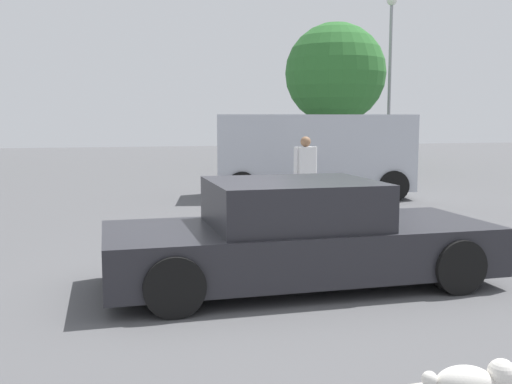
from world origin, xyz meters
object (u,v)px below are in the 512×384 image
sedan_foreground (298,237)px  light_post_near (390,54)px  pedestrian (305,167)px  van_white (312,153)px  dog (472,382)px

sedan_foreground → light_post_near: bearing=59.8°
sedan_foreground → pedestrian: (2.11, 5.45, 0.40)m
sedan_foreground → van_white: size_ratio=0.89×
pedestrian → light_post_near: size_ratio=0.22×
van_white → light_post_near: light_post_near is taller
light_post_near → sedan_foreground: bearing=-121.2°
sedan_foreground → dog: (0.01, -3.43, -0.33)m
sedan_foreground → dog: size_ratio=7.34×
pedestrian → light_post_near: light_post_near is taller
van_white → dog: bearing=86.2°
van_white → pedestrian: 2.60m
light_post_near → dog: bearing=-116.7°
sedan_foreground → dog: 3.45m
sedan_foreground → light_post_near: (10.23, 16.89, 4.32)m
dog → van_white: (3.16, 11.24, 0.90)m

